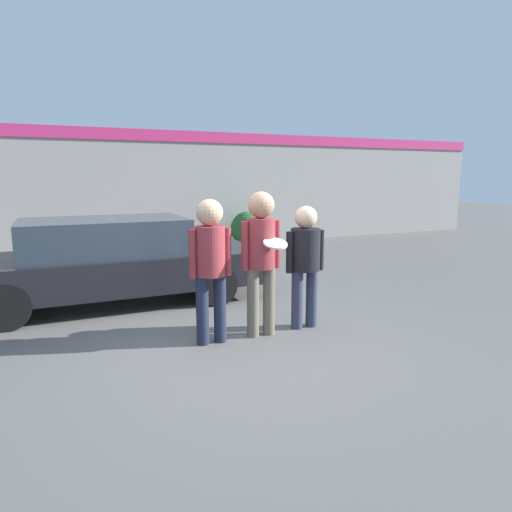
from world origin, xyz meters
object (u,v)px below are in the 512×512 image
person_left (210,259)px  person_middle_with_frisbee (261,250)px  person_right (305,256)px  parked_car_near (110,261)px  shrub (248,229)px

person_left → person_middle_with_frisbee: size_ratio=0.96×
person_right → parked_car_near: person_right is taller
person_left → parked_car_near: (-0.87, 2.32, -0.35)m
person_middle_with_frisbee → shrub: size_ratio=1.81×
person_middle_with_frisbee → parked_car_near: size_ratio=0.39×
person_right → shrub: size_ratio=1.62×
person_left → person_right: 1.31m
person_right → person_left: bearing=-178.0°
shrub → person_middle_with_frisbee: bearing=-112.0°
person_left → parked_car_near: person_left is taller
person_right → shrub: bearing=72.6°
person_middle_with_frisbee → shrub: (2.80, 6.93, -0.59)m
parked_car_near → shrub: size_ratio=4.69×
parked_car_near → shrub: (4.32, 4.61, -0.18)m
person_left → shrub: 7.76m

